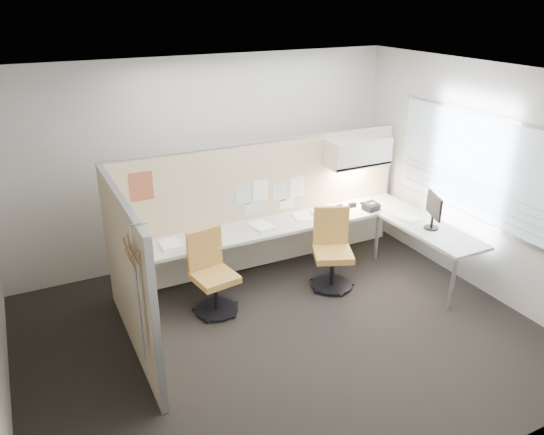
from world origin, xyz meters
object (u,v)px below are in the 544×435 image
desk (305,232)px  phone (371,206)px  chair_right (332,251)px  monitor (434,209)px  chair_left (212,275)px

desk → phone: (1.05, -0.00, 0.18)m
chair_right → monitor: 1.39m
desk → chair_left: chair_left is taller
phone → desk: bearing=171.7°
chair_right → phone: 1.03m
chair_right → phone: size_ratio=4.36×
chair_left → chair_right: (1.58, -0.13, 0.01)m
chair_right → phone: (0.89, 0.42, 0.31)m
chair_right → monitor: (1.21, -0.44, 0.52)m
desk → chair_left: 1.46m
chair_left → chair_right: size_ratio=0.97×
chair_left → monitor: monitor is taller
desk → monitor: monitor is taller
chair_left → phone: chair_left is taller
desk → phone: phone is taller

